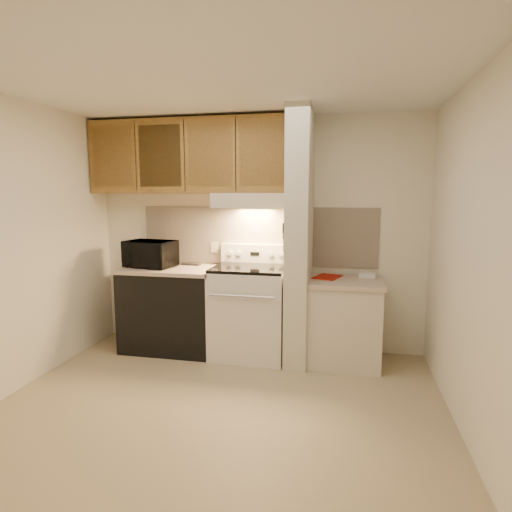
# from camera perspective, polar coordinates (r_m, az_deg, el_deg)

# --- Properties ---
(floor) EXTENTS (3.60, 3.60, 0.00)m
(floor) POSITION_cam_1_polar(r_m,az_deg,el_deg) (3.65, -5.02, -19.40)
(floor) COLOR tan
(floor) RESTS_ON ground
(ceiling) EXTENTS (3.60, 3.60, 0.00)m
(ceiling) POSITION_cam_1_polar(r_m,az_deg,el_deg) (3.33, -5.60, 22.28)
(ceiling) COLOR white
(ceiling) RESTS_ON wall_back
(wall_back) EXTENTS (3.60, 2.50, 0.02)m
(wall_back) POSITION_cam_1_polar(r_m,az_deg,el_deg) (4.71, 0.09, 2.88)
(wall_back) COLOR #EFE7CE
(wall_back) RESTS_ON floor
(wall_left) EXTENTS (0.02, 3.00, 2.50)m
(wall_left) POSITION_cam_1_polar(r_m,az_deg,el_deg) (4.16, -29.72, 1.09)
(wall_left) COLOR #EFE7CE
(wall_left) RESTS_ON floor
(wall_right) EXTENTS (0.02, 3.00, 2.50)m
(wall_right) POSITION_cam_1_polar(r_m,az_deg,el_deg) (3.23, 26.89, -0.48)
(wall_right) COLOR #EFE7CE
(wall_right) RESTS_ON floor
(backsplash) EXTENTS (2.60, 0.02, 0.63)m
(backsplash) POSITION_cam_1_polar(r_m,az_deg,el_deg) (4.70, 0.06, 2.68)
(backsplash) COLOR #FFEAD1
(backsplash) RESTS_ON wall_back
(range_body) EXTENTS (0.76, 0.65, 0.92)m
(range_body) POSITION_cam_1_polar(r_m,az_deg,el_deg) (4.52, -0.81, -7.55)
(range_body) COLOR silver
(range_body) RESTS_ON floor
(oven_window) EXTENTS (0.50, 0.01, 0.30)m
(oven_window) POSITION_cam_1_polar(r_m,az_deg,el_deg) (4.21, -1.77, -8.17)
(oven_window) COLOR black
(oven_window) RESTS_ON range_body
(oven_handle) EXTENTS (0.65, 0.02, 0.02)m
(oven_handle) POSITION_cam_1_polar(r_m,az_deg,el_deg) (4.12, -1.91, -5.38)
(oven_handle) COLOR silver
(oven_handle) RESTS_ON range_body
(cooktop) EXTENTS (0.74, 0.64, 0.03)m
(cooktop) POSITION_cam_1_polar(r_m,az_deg,el_deg) (4.41, -0.82, -1.61)
(cooktop) COLOR black
(cooktop) RESTS_ON range_body
(range_backguard) EXTENTS (0.76, 0.08, 0.20)m
(range_backguard) POSITION_cam_1_polar(r_m,az_deg,el_deg) (4.67, -0.06, 0.37)
(range_backguard) COLOR silver
(range_backguard) RESTS_ON range_body
(range_display) EXTENTS (0.10, 0.01, 0.04)m
(range_display) POSITION_cam_1_polar(r_m,az_deg,el_deg) (4.63, -0.17, 0.30)
(range_display) COLOR black
(range_display) RESTS_ON range_backguard
(range_knob_left_outer) EXTENTS (0.05, 0.02, 0.05)m
(range_knob_left_outer) POSITION_cam_1_polar(r_m,az_deg,el_deg) (4.69, -3.52, 0.39)
(range_knob_left_outer) COLOR silver
(range_knob_left_outer) RESTS_ON range_backguard
(range_knob_left_inner) EXTENTS (0.05, 0.02, 0.05)m
(range_knob_left_inner) POSITION_cam_1_polar(r_m,az_deg,el_deg) (4.67, -2.34, 0.36)
(range_knob_left_inner) COLOR silver
(range_knob_left_inner) RESTS_ON range_backguard
(range_knob_right_inner) EXTENTS (0.05, 0.02, 0.05)m
(range_knob_right_inner) POSITION_cam_1_polar(r_m,az_deg,el_deg) (4.59, 2.02, 0.23)
(range_knob_right_inner) COLOR silver
(range_knob_right_inner) RESTS_ON range_backguard
(range_knob_right_outer) EXTENTS (0.05, 0.02, 0.05)m
(range_knob_right_outer) POSITION_cam_1_polar(r_m,az_deg,el_deg) (4.58, 3.26, 0.19)
(range_knob_right_outer) COLOR silver
(range_knob_right_outer) RESTS_ON range_backguard
(dishwasher_front) EXTENTS (1.00, 0.63, 0.87)m
(dishwasher_front) POSITION_cam_1_polar(r_m,az_deg,el_deg) (4.80, -11.17, -7.08)
(dishwasher_front) COLOR black
(dishwasher_front) RESTS_ON floor
(left_countertop) EXTENTS (1.04, 0.67, 0.04)m
(left_countertop) POSITION_cam_1_polar(r_m,az_deg,el_deg) (4.70, -11.33, -1.72)
(left_countertop) COLOR #C6AB97
(left_countertop) RESTS_ON dishwasher_front
(spoon_rest) EXTENTS (0.23, 0.10, 0.02)m
(spoon_rest) POSITION_cam_1_polar(r_m,az_deg,el_deg) (4.81, -8.69, -1.10)
(spoon_rest) COLOR black
(spoon_rest) RESTS_ON left_countertop
(teal_jar) EXTENTS (0.11, 0.11, 0.11)m
(teal_jar) POSITION_cam_1_polar(r_m,az_deg,el_deg) (4.75, -15.71, -0.86)
(teal_jar) COLOR #296A6B
(teal_jar) RESTS_ON left_countertop
(outlet) EXTENTS (0.08, 0.01, 0.12)m
(outlet) POSITION_cam_1_polar(r_m,az_deg,el_deg) (4.82, -5.57, 1.17)
(outlet) COLOR beige
(outlet) RESTS_ON backsplash
(microwave) EXTENTS (0.56, 0.42, 0.28)m
(microwave) POSITION_cam_1_polar(r_m,az_deg,el_deg) (4.75, -13.92, 0.28)
(microwave) COLOR black
(microwave) RESTS_ON left_countertop
(partition_pillar) EXTENTS (0.22, 0.70, 2.50)m
(partition_pillar) POSITION_cam_1_polar(r_m,az_deg,el_deg) (4.28, 5.83, 2.31)
(partition_pillar) COLOR beige
(partition_pillar) RESTS_ON floor
(pillar_trim) EXTENTS (0.01, 0.70, 0.04)m
(pillar_trim) POSITION_cam_1_polar(r_m,az_deg,el_deg) (4.29, 4.30, 3.01)
(pillar_trim) COLOR olive
(pillar_trim) RESTS_ON partition_pillar
(knife_strip) EXTENTS (0.02, 0.42, 0.04)m
(knife_strip) POSITION_cam_1_polar(r_m,az_deg,el_deg) (4.24, 4.13, 3.22)
(knife_strip) COLOR black
(knife_strip) RESTS_ON partition_pillar
(knife_blade_a) EXTENTS (0.01, 0.03, 0.16)m
(knife_blade_a) POSITION_cam_1_polar(r_m,az_deg,el_deg) (4.11, 3.67, 1.66)
(knife_blade_a) COLOR silver
(knife_blade_a) RESTS_ON knife_strip
(knife_handle_a) EXTENTS (0.02, 0.02, 0.10)m
(knife_handle_a) POSITION_cam_1_polar(r_m,az_deg,el_deg) (4.08, 3.67, 3.73)
(knife_handle_a) COLOR black
(knife_handle_a) RESTS_ON knife_strip
(knife_blade_b) EXTENTS (0.01, 0.04, 0.18)m
(knife_blade_b) POSITION_cam_1_polar(r_m,az_deg,el_deg) (4.19, 3.83, 1.65)
(knife_blade_b) COLOR silver
(knife_blade_b) RESTS_ON knife_strip
(knife_handle_b) EXTENTS (0.02, 0.02, 0.10)m
(knife_handle_b) POSITION_cam_1_polar(r_m,az_deg,el_deg) (4.17, 3.85, 3.83)
(knife_handle_b) COLOR black
(knife_handle_b) RESTS_ON knife_strip
(knife_blade_c) EXTENTS (0.01, 0.04, 0.20)m
(knife_blade_c) POSITION_cam_1_polar(r_m,az_deg,el_deg) (4.24, 3.93, 1.60)
(knife_blade_c) COLOR silver
(knife_blade_c) RESTS_ON knife_strip
(knife_handle_c) EXTENTS (0.02, 0.02, 0.10)m
(knife_handle_c) POSITION_cam_1_polar(r_m,az_deg,el_deg) (4.25, 4.00, 3.91)
(knife_handle_c) COLOR black
(knife_handle_c) RESTS_ON knife_strip
(knife_blade_d) EXTENTS (0.01, 0.04, 0.16)m
(knife_blade_d) POSITION_cam_1_polar(r_m,az_deg,el_deg) (4.34, 4.11, 2.00)
(knife_blade_d) COLOR silver
(knife_blade_d) RESTS_ON knife_strip
(knife_handle_d) EXTENTS (0.02, 0.02, 0.10)m
(knife_handle_d) POSITION_cam_1_polar(r_m,az_deg,el_deg) (4.31, 4.11, 3.97)
(knife_handle_d) COLOR black
(knife_handle_d) RESTS_ON knife_strip
(knife_blade_e) EXTENTS (0.01, 0.04, 0.18)m
(knife_blade_e) POSITION_cam_1_polar(r_m,az_deg,el_deg) (4.42, 4.25, 1.98)
(knife_blade_e) COLOR silver
(knife_blade_e) RESTS_ON knife_strip
(knife_handle_e) EXTENTS (0.02, 0.02, 0.10)m
(knife_handle_e) POSITION_cam_1_polar(r_m,az_deg,el_deg) (4.41, 4.29, 4.06)
(knife_handle_e) COLOR black
(knife_handle_e) RESTS_ON knife_strip
(oven_mitt) EXTENTS (0.03, 0.10, 0.24)m
(oven_mitt) POSITION_cam_1_polar(r_m,az_deg,el_deg) (4.47, 4.37, 1.61)
(oven_mitt) COLOR gray
(oven_mitt) RESTS_ON partition_pillar
(right_cab_base) EXTENTS (0.70, 0.60, 0.81)m
(right_cab_base) POSITION_cam_1_polar(r_m,az_deg,el_deg) (4.43, 11.67, -8.80)
(right_cab_base) COLOR beige
(right_cab_base) RESTS_ON floor
(right_countertop) EXTENTS (0.74, 0.64, 0.04)m
(right_countertop) POSITION_cam_1_polar(r_m,az_deg,el_deg) (4.32, 11.83, -3.41)
(right_countertop) COLOR #C6AB97
(right_countertop) RESTS_ON right_cab_base
(red_folder) EXTENTS (0.31, 0.36, 0.01)m
(red_folder) POSITION_cam_1_polar(r_m,az_deg,el_deg) (4.42, 9.51, -2.76)
(red_folder) COLOR #A5190B
(red_folder) RESTS_ON right_countertop
(white_box) EXTENTS (0.18, 0.14, 0.04)m
(white_box) POSITION_cam_1_polar(r_m,az_deg,el_deg) (4.50, 14.66, -2.52)
(white_box) COLOR white
(white_box) RESTS_ON right_countertop
(range_hood) EXTENTS (0.78, 0.44, 0.15)m
(range_hood) POSITION_cam_1_polar(r_m,az_deg,el_deg) (4.47, -0.49, 7.41)
(range_hood) COLOR beige
(range_hood) RESTS_ON upper_cabinets
(hood_lip) EXTENTS (0.78, 0.04, 0.06)m
(hood_lip) POSITION_cam_1_polar(r_m,az_deg,el_deg) (4.27, -1.09, 6.77)
(hood_lip) COLOR beige
(hood_lip) RESTS_ON range_hood
(upper_cabinets) EXTENTS (2.18, 0.33, 0.77)m
(upper_cabinets) POSITION_cam_1_polar(r_m,az_deg,el_deg) (4.72, -8.79, 12.95)
(upper_cabinets) COLOR olive
(upper_cabinets) RESTS_ON wall_back
(cab_door_a) EXTENTS (0.46, 0.01, 0.63)m
(cab_door_a) POSITION_cam_1_polar(r_m,az_deg,el_deg) (4.93, -18.62, 12.42)
(cab_door_a) COLOR olive
(cab_door_a) RESTS_ON upper_cabinets
(cab_gap_a) EXTENTS (0.01, 0.01, 0.73)m
(cab_gap_a) POSITION_cam_1_polar(r_m,az_deg,el_deg) (4.80, -15.74, 12.67)
(cab_gap_a) COLOR black
(cab_gap_a) RESTS_ON upper_cabinets
(cab_door_b) EXTENTS (0.46, 0.01, 0.63)m
(cab_door_b) POSITION_cam_1_polar(r_m,az_deg,el_deg) (4.68, -12.70, 12.89)
(cab_door_b) COLOR olive
(cab_door_b) RESTS_ON upper_cabinets
(cab_gap_b) EXTENTS (0.01, 0.01, 0.73)m
(cab_gap_b) POSITION_cam_1_polar(r_m,az_deg,el_deg) (4.57, -9.52, 13.09)
(cab_gap_b) COLOR black
(cab_gap_b) RESTS_ON upper_cabinets
(cab_door_c) EXTENTS (0.46, 0.01, 0.63)m
(cab_door_c) POSITION_cam_1_polar(r_m,az_deg,el_deg) (4.48, -6.18, 13.25)
(cab_door_c) COLOR olive
(cab_door_c) RESTS_ON upper_cabinets
(cab_gap_c) EXTENTS (0.01, 0.01, 0.73)m
(cab_gap_c) POSITION_cam_1_polar(r_m,az_deg,el_deg) (4.41, -2.72, 13.38)
(cab_gap_c) COLOR black
(cab_gap_c) RESTS_ON upper_cabinets
(cab_door_d) EXTENTS (0.46, 0.01, 0.63)m
(cab_door_d) POSITION_cam_1_polar(r_m,az_deg,el_deg) (4.35, 0.86, 13.46)
(cab_door_d) COLOR olive
(cab_door_d) RESTS_ON upper_cabinets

